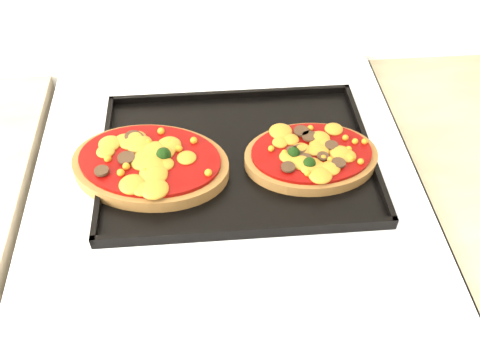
{
  "coord_description": "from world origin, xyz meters",
  "views": [
    {
      "loc": [
        -0.01,
        1.13,
        1.5
      ],
      "look_at": [
        0.03,
        1.68,
        0.92
      ],
      "focal_mm": 40.0,
      "sensor_mm": 36.0,
      "label": 1
    }
  ],
  "objects_px": {
    "pizza_left": "(150,163)",
    "stove": "(230,322)",
    "baking_tray": "(237,156)",
    "pizza_right": "(311,155)"
  },
  "relations": [
    {
      "from": "stove",
      "to": "pizza_left",
      "type": "height_order",
      "value": "pizza_left"
    },
    {
      "from": "pizza_right",
      "to": "stove",
      "type": "bearing_deg",
      "value": -176.58
    },
    {
      "from": "baking_tray",
      "to": "pizza_left",
      "type": "xyz_separation_m",
      "value": [
        -0.13,
        -0.02,
        0.02
      ]
    },
    {
      "from": "stove",
      "to": "baking_tray",
      "type": "relative_size",
      "value": 2.18
    },
    {
      "from": "stove",
      "to": "pizza_left",
      "type": "xyz_separation_m",
      "value": [
        -0.11,
        0.01,
        0.48
      ]
    },
    {
      "from": "baking_tray",
      "to": "pizza_right",
      "type": "height_order",
      "value": "pizza_right"
    },
    {
      "from": "pizza_left",
      "to": "stove",
      "type": "bearing_deg",
      "value": -4.74
    },
    {
      "from": "pizza_right",
      "to": "pizza_left",
      "type": "bearing_deg",
      "value": 179.61
    },
    {
      "from": "baking_tray",
      "to": "pizza_left",
      "type": "distance_m",
      "value": 0.13
    },
    {
      "from": "baking_tray",
      "to": "stove",
      "type": "bearing_deg",
      "value": -123.05
    }
  ]
}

